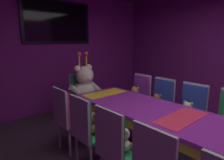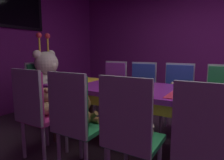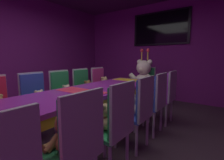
% 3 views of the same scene
% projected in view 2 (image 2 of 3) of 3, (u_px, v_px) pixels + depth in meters
% --- Properties ---
extents(ground_plane, '(7.90, 7.90, 0.00)m').
position_uv_depth(ground_plane, '(185.00, 159.00, 2.10)').
color(ground_plane, '#3F2D38').
extents(wall_back, '(5.20, 0.12, 2.80)m').
position_uv_depth(wall_back, '(2.00, 38.00, 3.49)').
color(wall_back, '#721E72').
rests_on(wall_back, ground_plane).
extents(wall_right, '(0.12, 6.40, 2.80)m').
position_uv_depth(wall_right, '(211.00, 40.00, 4.12)').
color(wall_right, '#721E72').
rests_on(wall_right, ground_plane).
extents(banquet_table, '(0.90, 3.41, 0.75)m').
position_uv_depth(banquet_table, '(188.00, 100.00, 2.00)').
color(banquet_table, purple).
rests_on(banquet_table, ground_plane).
extents(chair_left_2, '(0.42, 0.41, 0.98)m').
position_uv_depth(chair_left_2, '(208.00, 144.00, 1.19)').
color(chair_left_2, '#2D47B2').
rests_on(chair_left_2, ground_plane).
extents(teddy_left_2, '(0.21, 0.28, 0.26)m').
position_uv_depth(teddy_left_2, '(210.00, 139.00, 1.31)').
color(teddy_left_2, beige).
rests_on(teddy_left_2, chair_left_2).
extents(chair_left_3, '(0.42, 0.41, 0.98)m').
position_uv_depth(chair_left_3, '(129.00, 127.00, 1.45)').
color(chair_left_3, '#268C4C').
rests_on(chair_left_3, ground_plane).
extents(teddy_left_3, '(0.22, 0.29, 0.27)m').
position_uv_depth(teddy_left_3, '(136.00, 124.00, 1.57)').
color(teddy_left_3, beige).
rests_on(teddy_left_3, chair_left_3).
extents(chair_left_4, '(0.42, 0.41, 0.98)m').
position_uv_depth(chair_left_4, '(73.00, 115.00, 1.72)').
color(chair_left_4, '#268C4C').
rests_on(chair_left_4, ground_plane).
extents(teddy_left_4, '(0.24, 0.31, 0.29)m').
position_uv_depth(teddy_left_4, '(84.00, 112.00, 1.85)').
color(teddy_left_4, brown).
rests_on(teddy_left_4, chair_left_4).
extents(chair_left_5, '(0.42, 0.41, 0.98)m').
position_uv_depth(chair_left_5, '(34.00, 106.00, 2.00)').
color(chair_left_5, '#CC338C').
rests_on(chair_left_5, ground_plane).
extents(teddy_left_5, '(0.26, 0.33, 0.32)m').
position_uv_depth(teddy_left_5, '(45.00, 103.00, 2.13)').
color(teddy_left_5, tan).
rests_on(teddy_left_5, chair_left_5).
extents(chair_right_2, '(0.42, 0.41, 0.98)m').
position_uv_depth(chair_right_2, '(223.00, 94.00, 2.56)').
color(chair_right_2, '#268C4C').
rests_on(chair_right_2, ground_plane).
extents(teddy_right_2, '(0.24, 0.31, 0.29)m').
position_uv_depth(teddy_right_2, '(222.00, 98.00, 2.44)').
color(teddy_right_2, tan).
rests_on(teddy_right_2, chair_right_2).
extents(chair_right_3, '(0.42, 0.41, 0.98)m').
position_uv_depth(chair_right_3, '(178.00, 90.00, 2.83)').
color(chair_right_3, '#2D47B2').
rests_on(chair_right_3, ground_plane).
extents(teddy_right_3, '(0.22, 0.29, 0.27)m').
position_uv_depth(teddy_right_3, '(176.00, 93.00, 2.71)').
color(teddy_right_3, beige).
rests_on(teddy_right_3, chair_right_3).
extents(chair_right_4, '(0.42, 0.41, 0.98)m').
position_uv_depth(chair_right_4, '(142.00, 87.00, 3.11)').
color(chair_right_4, '#2D47B2').
rests_on(chair_right_4, ground_plane).
extents(teddy_right_4, '(0.23, 0.29, 0.28)m').
position_uv_depth(teddy_right_4, '(138.00, 89.00, 2.99)').
color(teddy_right_4, brown).
rests_on(teddy_right_4, chair_right_4).
extents(chair_right_5, '(0.42, 0.41, 0.98)m').
position_uv_depth(chair_right_5, '(114.00, 84.00, 3.39)').
color(chair_right_5, purple).
rests_on(chair_right_5, ground_plane).
extents(teddy_right_5, '(0.25, 0.32, 0.30)m').
position_uv_depth(teddy_right_5, '(110.00, 86.00, 3.27)').
color(teddy_right_5, '#9E7247').
rests_on(teddy_right_5, chair_right_5).
extents(throne_chair, '(0.41, 0.42, 0.98)m').
position_uv_depth(throne_chair, '(41.00, 87.00, 3.13)').
color(throne_chair, '#268C4C').
rests_on(throne_chair, ground_plane).
extents(king_teddy_bear, '(0.76, 0.59, 0.98)m').
position_uv_depth(king_teddy_bear, '(48.00, 76.00, 3.02)').
color(king_teddy_bear, silver).
rests_on(king_teddy_bear, throne_chair).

